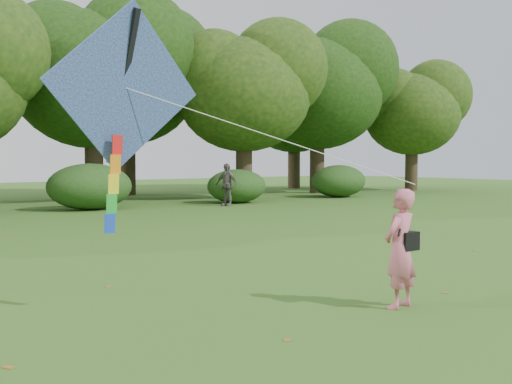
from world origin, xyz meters
TOP-DOWN VIEW (x-y plane):
  - ground at (0.00, 0.00)m, footprint 100.00×100.00m
  - man_kite_flyer at (-0.64, -0.91)m, footprint 0.67×0.51m
  - bystander_right at (8.56, 16.19)m, footprint 0.80×1.18m
  - crossbody_bag at (-0.52, -0.94)m, footprint 0.43×0.20m
  - flying_kite at (-3.74, 1.18)m, footprint 4.50×2.51m
  - tree_line at (1.67, 22.88)m, footprint 54.70×15.30m
  - fallen_leaves at (-0.00, 3.36)m, footprint 11.45×14.13m

SIDE VIEW (x-z plane):
  - ground at x=0.00m, z-range 0.00..0.00m
  - fallen_leaves at x=0.00m, z-range 0.00..0.01m
  - man_kite_flyer at x=-0.64m, z-range 0.00..1.66m
  - bystander_right at x=8.56m, z-range 0.00..1.86m
  - crossbody_bag at x=-0.52m, z-range 0.60..1.28m
  - flying_kite at x=-3.74m, z-range 1.44..4.49m
  - tree_line at x=1.67m, z-range 0.86..10.35m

